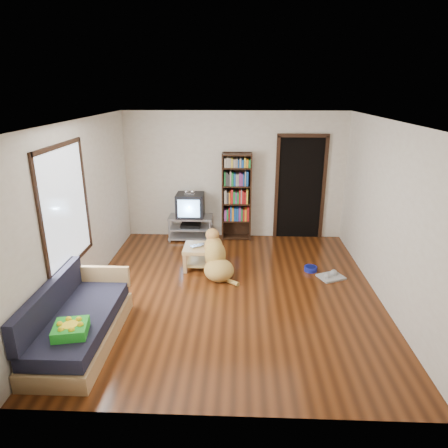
{
  "coord_description": "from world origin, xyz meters",
  "views": [
    {
      "loc": [
        0.12,
        -5.56,
        3.05
      ],
      "look_at": [
        -0.14,
        0.64,
        0.9
      ],
      "focal_mm": 32.0,
      "sensor_mm": 36.0,
      "label": 1
    }
  ],
  "objects_px": {
    "grey_rag": "(331,277)",
    "sofa": "(77,324)",
    "crt_tv": "(190,205)",
    "dog": "(216,259)",
    "bookshelf": "(237,192)",
    "coffee_table": "(200,253)",
    "laptop": "(199,246)",
    "tv_stand": "(191,227)",
    "dog_bowl": "(311,269)",
    "green_cushion": "(71,329)"
  },
  "relations": [
    {
      "from": "bookshelf",
      "to": "laptop",
      "type": "bearing_deg",
      "value": -112.54
    },
    {
      "from": "grey_rag",
      "to": "coffee_table",
      "type": "distance_m",
      "value": 2.28
    },
    {
      "from": "laptop",
      "to": "crt_tv",
      "type": "relative_size",
      "value": 0.5
    },
    {
      "from": "grey_rag",
      "to": "dog",
      "type": "height_order",
      "value": "dog"
    },
    {
      "from": "grey_rag",
      "to": "crt_tv",
      "type": "xyz_separation_m",
      "value": [
        -2.57,
        1.72,
        0.73
      ]
    },
    {
      "from": "grey_rag",
      "to": "tv_stand",
      "type": "relative_size",
      "value": 0.44
    },
    {
      "from": "laptop",
      "to": "tv_stand",
      "type": "xyz_separation_m",
      "value": [
        -0.33,
        1.41,
        -0.14
      ]
    },
    {
      "from": "green_cushion",
      "to": "coffee_table",
      "type": "relative_size",
      "value": 0.66
    },
    {
      "from": "dog_bowl",
      "to": "green_cushion",
      "type": "bearing_deg",
      "value": -139.99
    },
    {
      "from": "laptop",
      "to": "sofa",
      "type": "distance_m",
      "value": 2.58
    },
    {
      "from": "laptop",
      "to": "sofa",
      "type": "xyz_separation_m",
      "value": [
        -1.3,
        -2.22,
        -0.15
      ]
    },
    {
      "from": "laptop",
      "to": "dog",
      "type": "xyz_separation_m",
      "value": [
        0.31,
        -0.26,
        -0.12
      ]
    },
    {
      "from": "laptop",
      "to": "coffee_table",
      "type": "relative_size",
      "value": 0.53
    },
    {
      "from": "dog_bowl",
      "to": "dog",
      "type": "bearing_deg",
      "value": -172.21
    },
    {
      "from": "grey_rag",
      "to": "crt_tv",
      "type": "bearing_deg",
      "value": 146.1
    },
    {
      "from": "bookshelf",
      "to": "sofa",
      "type": "relative_size",
      "value": 1.0
    },
    {
      "from": "grey_rag",
      "to": "bookshelf",
      "type": "distance_m",
      "value": 2.61
    },
    {
      "from": "laptop",
      "to": "coffee_table",
      "type": "height_order",
      "value": "laptop"
    },
    {
      "from": "green_cushion",
      "to": "dog_bowl",
      "type": "height_order",
      "value": "green_cushion"
    },
    {
      "from": "laptop",
      "to": "bookshelf",
      "type": "bearing_deg",
      "value": 33.87
    },
    {
      "from": "crt_tv",
      "to": "dog",
      "type": "bearing_deg",
      "value": -69.45
    },
    {
      "from": "coffee_table",
      "to": "dog_bowl",
      "type": "bearing_deg",
      "value": -2.07
    },
    {
      "from": "dog_bowl",
      "to": "tv_stand",
      "type": "bearing_deg",
      "value": 147.34
    },
    {
      "from": "grey_rag",
      "to": "dog_bowl",
      "type": "bearing_deg",
      "value": 140.19
    },
    {
      "from": "dog",
      "to": "grey_rag",
      "type": "bearing_deg",
      "value": -0.81
    },
    {
      "from": "dog",
      "to": "laptop",
      "type": "bearing_deg",
      "value": 139.79
    },
    {
      "from": "sofa",
      "to": "tv_stand",
      "type": "bearing_deg",
      "value": 74.98
    },
    {
      "from": "grey_rag",
      "to": "sofa",
      "type": "height_order",
      "value": "sofa"
    },
    {
      "from": "green_cushion",
      "to": "laptop",
      "type": "height_order",
      "value": "green_cushion"
    },
    {
      "from": "grey_rag",
      "to": "sofa",
      "type": "bearing_deg",
      "value": -151.41
    },
    {
      "from": "dog_bowl",
      "to": "tv_stand",
      "type": "relative_size",
      "value": 0.24
    },
    {
      "from": "green_cushion",
      "to": "crt_tv",
      "type": "bearing_deg",
      "value": 66.84
    },
    {
      "from": "crt_tv",
      "to": "bookshelf",
      "type": "xyz_separation_m",
      "value": [
        0.95,
        0.07,
        0.26
      ]
    },
    {
      "from": "grey_rag",
      "to": "coffee_table",
      "type": "xyz_separation_m",
      "value": [
        -2.24,
        0.32,
        0.27
      ]
    },
    {
      "from": "laptop",
      "to": "dog_bowl",
      "type": "relative_size",
      "value": 1.32
    },
    {
      "from": "tv_stand",
      "to": "coffee_table",
      "type": "bearing_deg",
      "value": -76.76
    },
    {
      "from": "green_cushion",
      "to": "laptop",
      "type": "relative_size",
      "value": 1.24
    },
    {
      "from": "bookshelf",
      "to": "sofa",
      "type": "bearing_deg",
      "value": -117.32
    },
    {
      "from": "laptop",
      "to": "coffee_table",
      "type": "distance_m",
      "value": 0.13
    },
    {
      "from": "coffee_table",
      "to": "grey_rag",
      "type": "bearing_deg",
      "value": -8.13
    },
    {
      "from": "dog_bowl",
      "to": "tv_stand",
      "type": "height_order",
      "value": "tv_stand"
    },
    {
      "from": "crt_tv",
      "to": "coffee_table",
      "type": "height_order",
      "value": "crt_tv"
    },
    {
      "from": "laptop",
      "to": "sofa",
      "type": "height_order",
      "value": "sofa"
    },
    {
      "from": "dog",
      "to": "green_cushion",
      "type": "bearing_deg",
      "value": -121.85
    },
    {
      "from": "dog_bowl",
      "to": "tv_stand",
      "type": "xyz_separation_m",
      "value": [
        -2.27,
        1.45,
        0.23
      ]
    },
    {
      "from": "green_cushion",
      "to": "dog",
      "type": "xyz_separation_m",
      "value": [
        1.49,
        2.39,
        -0.19
      ]
    },
    {
      "from": "bookshelf",
      "to": "coffee_table",
      "type": "distance_m",
      "value": 1.76
    },
    {
      "from": "dog_bowl",
      "to": "crt_tv",
      "type": "xyz_separation_m",
      "value": [
        -2.27,
        1.47,
        0.7
      ]
    },
    {
      "from": "dog",
      "to": "dog_bowl",
      "type": "bearing_deg",
      "value": 7.79
    },
    {
      "from": "dog_bowl",
      "to": "bookshelf",
      "type": "bearing_deg",
      "value": 130.4
    }
  ]
}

